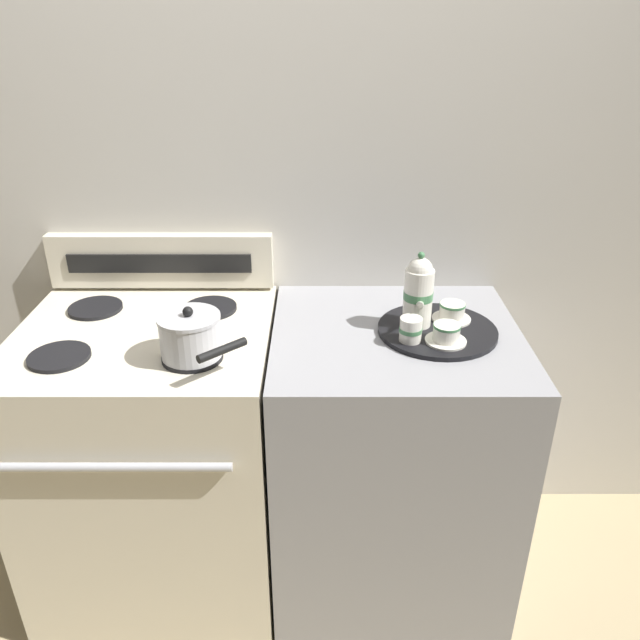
% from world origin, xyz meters
% --- Properties ---
extents(ground_plane, '(6.00, 6.00, 0.00)m').
position_xyz_m(ground_plane, '(0.00, 0.00, 0.00)').
color(ground_plane, tan).
extents(wall_back, '(6.00, 0.05, 2.20)m').
position_xyz_m(wall_back, '(0.00, 0.36, 1.10)').
color(wall_back, beige).
rests_on(wall_back, ground).
extents(stove, '(0.75, 0.71, 0.94)m').
position_xyz_m(stove, '(-0.37, -0.00, 0.47)').
color(stove, beige).
rests_on(stove, ground).
extents(control_panel, '(0.74, 0.05, 0.18)m').
position_xyz_m(control_panel, '(-0.37, 0.32, 1.03)').
color(control_panel, beige).
rests_on(control_panel, stove).
extents(side_counter, '(0.73, 0.68, 0.93)m').
position_xyz_m(side_counter, '(0.38, 0.00, 0.46)').
color(side_counter, '#939399').
rests_on(side_counter, ground).
extents(saucepan, '(0.25, 0.25, 0.14)m').
position_xyz_m(saucepan, '(-0.19, -0.16, 1.00)').
color(saucepan, '#B7B7BC').
rests_on(saucepan, stove).
extents(serving_tray, '(0.35, 0.35, 0.01)m').
position_xyz_m(serving_tray, '(0.50, -0.00, 0.94)').
color(serving_tray, black).
rests_on(serving_tray, side_counter).
extents(teapot, '(0.09, 0.14, 0.23)m').
position_xyz_m(teapot, '(0.44, 0.02, 1.05)').
color(teapot, white).
rests_on(teapot, serving_tray).
extents(teacup_left, '(0.12, 0.12, 0.05)m').
position_xyz_m(teacup_left, '(0.51, -0.08, 0.97)').
color(teacup_left, white).
rests_on(teacup_left, serving_tray).
extents(teacup_right, '(0.12, 0.12, 0.05)m').
position_xyz_m(teacup_right, '(0.55, 0.06, 0.97)').
color(teacup_right, white).
rests_on(teacup_right, serving_tray).
extents(creamer_jug, '(0.06, 0.06, 0.07)m').
position_xyz_m(creamer_jug, '(0.41, -0.08, 0.98)').
color(creamer_jug, white).
rests_on(creamer_jug, serving_tray).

